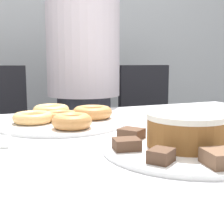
# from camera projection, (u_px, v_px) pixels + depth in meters

# --- Properties ---
(wall_back) EXTENTS (8.00, 0.05, 2.60)m
(wall_back) POSITION_uv_depth(u_px,v_px,m) (25.00, 8.00, 2.15)
(wall_back) COLOR #B2B7BC
(wall_back) RESTS_ON ground_plane
(table) EXTENTS (1.48, 0.99, 0.74)m
(table) POSITION_uv_depth(u_px,v_px,m) (121.00, 169.00, 0.80)
(table) COLOR silver
(table) RESTS_ON ground_plane
(person_standing) EXTENTS (0.38, 0.38, 1.54)m
(person_standing) POSITION_uv_depth(u_px,v_px,m) (84.00, 86.00, 1.64)
(person_standing) COLOR #383842
(person_standing) RESTS_ON ground_plane
(office_chair_right) EXTENTS (0.53, 0.53, 0.91)m
(office_chair_right) POSITION_uv_depth(u_px,v_px,m) (160.00, 144.00, 1.90)
(office_chair_right) COLOR black
(office_chair_right) RESTS_ON ground_plane
(plate_cake) EXTENTS (0.36, 0.36, 0.01)m
(plate_cake) POSITION_uv_depth(u_px,v_px,m) (186.00, 148.00, 0.67)
(plate_cake) COLOR white
(plate_cake) RESTS_ON table
(plate_donuts) EXTENTS (0.40, 0.40, 0.01)m
(plate_donuts) POSITION_uv_depth(u_px,v_px,m) (61.00, 122.00, 0.97)
(plate_donuts) COLOR white
(plate_donuts) RESTS_ON table
(frosted_cake) EXTENTS (0.17, 0.17, 0.07)m
(frosted_cake) POSITION_uv_depth(u_px,v_px,m) (187.00, 130.00, 0.66)
(frosted_cake) COLOR brown
(frosted_cake) RESTS_ON plate_cake
(lamington_0) EXTENTS (0.07, 0.07, 0.02)m
(lamington_0) POSITION_uv_depth(u_px,v_px,m) (132.00, 133.00, 0.74)
(lamington_0) COLOR #513828
(lamington_0) RESTS_ON plate_cake
(lamington_1) EXTENTS (0.06, 0.05, 0.02)m
(lamington_1) POSITION_uv_depth(u_px,v_px,m) (127.00, 144.00, 0.64)
(lamington_1) COLOR #513828
(lamington_1) RESTS_ON plate_cake
(lamington_2) EXTENTS (0.06, 0.06, 0.02)m
(lamington_2) POSITION_uv_depth(u_px,v_px,m) (161.00, 156.00, 0.56)
(lamington_2) COLOR #513828
(lamington_2) RESTS_ON plate_cake
(lamington_3) EXTENTS (0.06, 0.07, 0.03)m
(lamington_3) POSITION_uv_depth(u_px,v_px,m) (220.00, 158.00, 0.54)
(lamington_3) COLOR brown
(lamington_3) RESTS_ON plate_cake
(lamington_6) EXTENTS (0.07, 0.06, 0.02)m
(lamington_6) POSITION_uv_depth(u_px,v_px,m) (204.00, 130.00, 0.78)
(lamington_6) COLOR brown
(lamington_6) RESTS_ON plate_cake
(lamington_7) EXTENTS (0.06, 0.06, 0.03)m
(lamington_7) POSITION_uv_depth(u_px,v_px,m) (163.00, 127.00, 0.79)
(lamington_7) COLOR brown
(lamington_7) RESTS_ON plate_cake
(donut_0) EXTENTS (0.10, 0.10, 0.03)m
(donut_0) POSITION_uv_depth(u_px,v_px,m) (61.00, 116.00, 0.96)
(donut_0) COLOR #C68447
(donut_0) RESTS_ON plate_donuts
(donut_1) EXTENTS (0.12, 0.12, 0.03)m
(donut_1) POSITION_uv_depth(u_px,v_px,m) (33.00, 118.00, 0.93)
(donut_1) COLOR #E5AD66
(donut_1) RESTS_ON plate_donuts
(donut_2) EXTENTS (0.11, 0.11, 0.04)m
(donut_2) POSITION_uv_depth(u_px,v_px,m) (72.00, 121.00, 0.85)
(donut_2) COLOR #C68447
(donut_2) RESTS_ON plate_donuts
(donut_3) EXTENTS (0.13, 0.13, 0.04)m
(donut_3) POSITION_uv_depth(u_px,v_px,m) (92.00, 112.00, 1.00)
(donut_3) COLOR #C68447
(donut_3) RESTS_ON plate_donuts
(donut_4) EXTENTS (0.12, 0.12, 0.04)m
(donut_4) POSITION_uv_depth(u_px,v_px,m) (51.00, 110.00, 1.05)
(donut_4) COLOR #E5AD66
(donut_4) RESTS_ON plate_donuts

